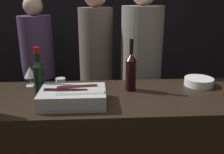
{
  "coord_description": "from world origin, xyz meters",
  "views": [
    {
      "loc": [
        -0.1,
        -1.22,
        1.62
      ],
      "look_at": [
        0.0,
        0.36,
        1.12
      ],
      "focal_mm": 40.0,
      "sensor_mm": 36.0,
      "label": 1
    }
  ],
  "objects_px": {
    "bowl_white": "(199,81)",
    "candle_votive": "(61,81)",
    "person_blond_tee": "(96,65)",
    "person_grey_polo": "(38,62)",
    "ice_bin_with_bottles": "(73,96)",
    "red_wine_bottle_burgundy": "(39,75)",
    "wine_glass": "(30,73)",
    "red_wine_bottle_black_foil": "(131,71)",
    "person_in_hoodie": "(141,70)"
  },
  "relations": [
    {
      "from": "ice_bin_with_bottles",
      "to": "red_wine_bottle_black_foil",
      "type": "height_order",
      "value": "red_wine_bottle_black_foil"
    },
    {
      "from": "candle_votive",
      "to": "person_grey_polo",
      "type": "bearing_deg",
      "value": 111.26
    },
    {
      "from": "wine_glass",
      "to": "candle_votive",
      "type": "bearing_deg",
      "value": 5.49
    },
    {
      "from": "wine_glass",
      "to": "candle_votive",
      "type": "distance_m",
      "value": 0.23
    },
    {
      "from": "wine_glass",
      "to": "person_in_hoodie",
      "type": "height_order",
      "value": "person_in_hoodie"
    },
    {
      "from": "red_wine_bottle_black_foil",
      "to": "wine_glass",
      "type": "bearing_deg",
      "value": 169.83
    },
    {
      "from": "ice_bin_with_bottles",
      "to": "person_in_hoodie",
      "type": "relative_size",
      "value": 0.23
    },
    {
      "from": "bowl_white",
      "to": "red_wine_bottle_black_foil",
      "type": "height_order",
      "value": "red_wine_bottle_black_foil"
    },
    {
      "from": "bowl_white",
      "to": "person_in_hoodie",
      "type": "distance_m",
      "value": 0.59
    },
    {
      "from": "bowl_white",
      "to": "candle_votive",
      "type": "height_order",
      "value": "bowl_white"
    },
    {
      "from": "bowl_white",
      "to": "wine_glass",
      "type": "distance_m",
      "value": 1.25
    },
    {
      "from": "bowl_white",
      "to": "red_wine_bottle_burgundy",
      "type": "relative_size",
      "value": 0.65
    },
    {
      "from": "red_wine_bottle_burgundy",
      "to": "person_grey_polo",
      "type": "relative_size",
      "value": 0.2
    },
    {
      "from": "ice_bin_with_bottles",
      "to": "person_grey_polo",
      "type": "height_order",
      "value": "person_grey_polo"
    },
    {
      "from": "person_grey_polo",
      "to": "wine_glass",
      "type": "bearing_deg",
      "value": -49.38
    },
    {
      "from": "wine_glass",
      "to": "person_grey_polo",
      "type": "relative_size",
      "value": 0.09
    },
    {
      "from": "ice_bin_with_bottles",
      "to": "person_blond_tee",
      "type": "bearing_deg",
      "value": 81.84
    },
    {
      "from": "bowl_white",
      "to": "person_in_hoodie",
      "type": "bearing_deg",
      "value": 126.32
    },
    {
      "from": "person_in_hoodie",
      "to": "person_grey_polo",
      "type": "height_order",
      "value": "person_in_hoodie"
    },
    {
      "from": "wine_glass",
      "to": "person_grey_polo",
      "type": "xyz_separation_m",
      "value": [
        -0.19,
        1.06,
        -0.19
      ]
    },
    {
      "from": "person_in_hoodie",
      "to": "person_blond_tee",
      "type": "xyz_separation_m",
      "value": [
        -0.41,
        0.21,
        -0.0
      ]
    },
    {
      "from": "bowl_white",
      "to": "candle_votive",
      "type": "xyz_separation_m",
      "value": [
        -1.03,
        0.09,
        -0.01
      ]
    },
    {
      "from": "red_wine_bottle_black_foil",
      "to": "person_blond_tee",
      "type": "relative_size",
      "value": 0.21
    },
    {
      "from": "wine_glass",
      "to": "person_blond_tee",
      "type": "height_order",
      "value": "person_blond_tee"
    },
    {
      "from": "red_wine_bottle_black_foil",
      "to": "bowl_white",
      "type": "bearing_deg",
      "value": 7.02
    },
    {
      "from": "red_wine_bottle_burgundy",
      "to": "person_blond_tee",
      "type": "distance_m",
      "value": 0.9
    },
    {
      "from": "bowl_white",
      "to": "person_grey_polo",
      "type": "xyz_separation_m",
      "value": [
        -1.43,
        1.12,
        -0.12
      ]
    },
    {
      "from": "person_in_hoodie",
      "to": "person_blond_tee",
      "type": "distance_m",
      "value": 0.46
    },
    {
      "from": "wine_glass",
      "to": "red_wine_bottle_burgundy",
      "type": "distance_m",
      "value": 0.21
    },
    {
      "from": "ice_bin_with_bottles",
      "to": "bowl_white",
      "type": "bearing_deg",
      "value": 17.8
    },
    {
      "from": "wine_glass",
      "to": "bowl_white",
      "type": "bearing_deg",
      "value": -3.04
    },
    {
      "from": "person_blond_tee",
      "to": "red_wine_bottle_black_foil",
      "type": "bearing_deg",
      "value": -125.4
    },
    {
      "from": "red_wine_bottle_black_foil",
      "to": "red_wine_bottle_burgundy",
      "type": "bearing_deg",
      "value": -175.01
    },
    {
      "from": "ice_bin_with_bottles",
      "to": "red_wine_bottle_burgundy",
      "type": "xyz_separation_m",
      "value": [
        -0.24,
        0.17,
        0.08
      ]
    },
    {
      "from": "candle_votive",
      "to": "person_in_hoodie",
      "type": "height_order",
      "value": "person_in_hoodie"
    },
    {
      "from": "candle_votive",
      "to": "red_wine_bottle_black_foil",
      "type": "relative_size",
      "value": 0.2
    },
    {
      "from": "bowl_white",
      "to": "wine_glass",
      "type": "xyz_separation_m",
      "value": [
        -1.24,
        0.07,
        0.07
      ]
    },
    {
      "from": "bowl_white",
      "to": "red_wine_bottle_black_foil",
      "type": "bearing_deg",
      "value": -172.98
    },
    {
      "from": "candle_votive",
      "to": "person_grey_polo",
      "type": "xyz_separation_m",
      "value": [
        -0.4,
        1.04,
        -0.11
      ]
    },
    {
      "from": "person_blond_tee",
      "to": "person_grey_polo",
      "type": "xyz_separation_m",
      "value": [
        -0.67,
        0.44,
        -0.07
      ]
    },
    {
      "from": "ice_bin_with_bottles",
      "to": "red_wine_bottle_black_foil",
      "type": "bearing_deg",
      "value": 30.61
    },
    {
      "from": "person_blond_tee",
      "to": "person_grey_polo",
      "type": "relative_size",
      "value": 1.06
    },
    {
      "from": "candle_votive",
      "to": "person_in_hoodie",
      "type": "xyz_separation_m",
      "value": [
        0.68,
        0.39,
        -0.04
      ]
    },
    {
      "from": "ice_bin_with_bottles",
      "to": "red_wine_bottle_burgundy",
      "type": "height_order",
      "value": "red_wine_bottle_burgundy"
    },
    {
      "from": "wine_glass",
      "to": "person_in_hoodie",
      "type": "relative_size",
      "value": 0.08
    },
    {
      "from": "red_wine_bottle_burgundy",
      "to": "person_grey_polo",
      "type": "distance_m",
      "value": 1.29
    },
    {
      "from": "person_in_hoodie",
      "to": "bowl_white",
      "type": "bearing_deg",
      "value": 162.03
    },
    {
      "from": "candle_votive",
      "to": "red_wine_bottle_burgundy",
      "type": "xyz_separation_m",
      "value": [
        -0.11,
        -0.2,
        0.11
      ]
    },
    {
      "from": "bowl_white",
      "to": "red_wine_bottle_burgundy",
      "type": "bearing_deg",
      "value": -174.08
    },
    {
      "from": "bowl_white",
      "to": "wine_glass",
      "type": "bearing_deg",
      "value": 176.96
    }
  ]
}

